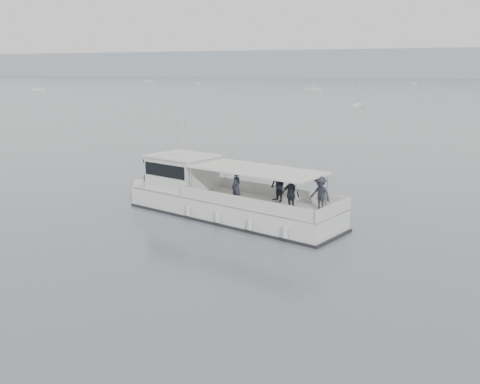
% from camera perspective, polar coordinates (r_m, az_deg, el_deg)
% --- Properties ---
extents(ground, '(1400.00, 1400.00, 0.00)m').
position_cam_1_polar(ground, '(27.86, 1.68, -4.89)').
color(ground, '#525B61').
rests_on(ground, ground).
extents(headland, '(1400.00, 90.00, 28.00)m').
position_cam_1_polar(headland, '(584.79, 22.82, 12.51)').
color(headland, '#939EA8').
rests_on(headland, ground).
extents(tour_boat, '(15.32, 7.16, 6.44)m').
position_cam_1_polar(tour_boat, '(32.09, -2.70, -0.53)').
color(tour_boat, silver).
rests_on(tour_boat, ground).
extents(moored_fleet, '(420.09, 323.53, 9.82)m').
position_cam_1_polar(moored_fleet, '(229.07, 13.35, 10.57)').
color(moored_fleet, silver).
rests_on(moored_fleet, ground).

